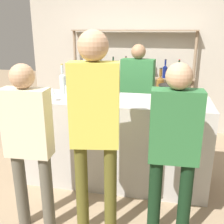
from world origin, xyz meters
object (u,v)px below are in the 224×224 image
customer_right (174,142)px  server_behind_counter (137,91)px  counter_bottle_0 (107,83)px  customer_center (95,121)px  counter_bottle_1 (63,83)px  cork_jar (70,91)px  wine_glass (52,92)px  ice_bucket (167,95)px  customer_left (28,138)px  counter_bottle_2 (160,86)px  counter_bottle_3 (95,89)px

customer_right → server_behind_counter: size_ratio=0.98×
counter_bottle_0 → customer_center: bearing=-82.9°
counter_bottle_1 → cork_jar: bearing=-44.5°
wine_glass → customer_center: (0.66, -0.67, -0.06)m
counter_bottle_0 → server_behind_counter: bearing=71.5°
cork_jar → counter_bottle_1: bearing=135.5°
ice_bucket → customer_center: 0.96m
customer_left → customer_center: customer_center is taller
customer_center → server_behind_counter: customer_center is taller
customer_right → cork_jar: bearing=53.4°
ice_bucket → customer_left: bearing=-144.9°
customer_center → customer_right: bearing=-92.9°
customer_left → server_behind_counter: server_behind_counter is taller
counter_bottle_0 → customer_left: customer_left is taller
customer_right → counter_bottle_0: bearing=36.1°
customer_center → counter_bottle_2: bearing=-34.0°
customer_left → customer_center: bearing=-87.8°
counter_bottle_3 → customer_center: (0.20, -0.77, -0.08)m
counter_bottle_1 → customer_left: (0.10, -1.06, -0.27)m
counter_bottle_1 → customer_left: bearing=-84.9°
counter_bottle_3 → ice_bucket: (0.78, -0.01, -0.02)m
customer_left → wine_glass: bearing=3.8°
cork_jar → customer_right: size_ratio=0.09×
ice_bucket → wine_glass: bearing=-175.7°
ice_bucket → server_behind_counter: (-0.43, 1.11, -0.22)m
counter_bottle_3 → server_behind_counter: server_behind_counter is taller
counter_bottle_2 → customer_center: customer_center is taller
ice_bucket → customer_right: 0.73m
counter_bottle_1 → wine_glass: size_ratio=2.41×
counter_bottle_2 → customer_left: (-1.07, -1.10, -0.26)m
counter_bottle_0 → customer_center: customer_center is taller
ice_bucket → counter_bottle_2: bearing=106.6°
counter_bottle_0 → customer_right: 1.28m
counter_bottle_1 → customer_left: size_ratio=0.24×
counter_bottle_0 → customer_left: bearing=-112.2°
counter_bottle_2 → wine_glass: bearing=-161.7°
ice_bucket → server_behind_counter: server_behind_counter is taller
counter_bottle_2 → customer_right: size_ratio=0.22×
customer_left → customer_right: bearing=-87.0°
counter_bottle_1 → cork_jar: size_ratio=2.66×
counter_bottle_0 → wine_glass: 0.65m
counter_bottle_0 → counter_bottle_2: (0.62, -0.00, -0.01)m
ice_bucket → customer_center: size_ratio=0.12×
wine_glass → customer_center: customer_center is taller
ice_bucket → server_behind_counter: size_ratio=0.14×
ice_bucket → cork_jar: 1.12m
counter_bottle_0 → ice_bucket: 0.76m
counter_bottle_0 → server_behind_counter: server_behind_counter is taller
counter_bottle_3 → customer_right: customer_right is taller
counter_bottle_1 → wine_glass: counter_bottle_1 is taller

